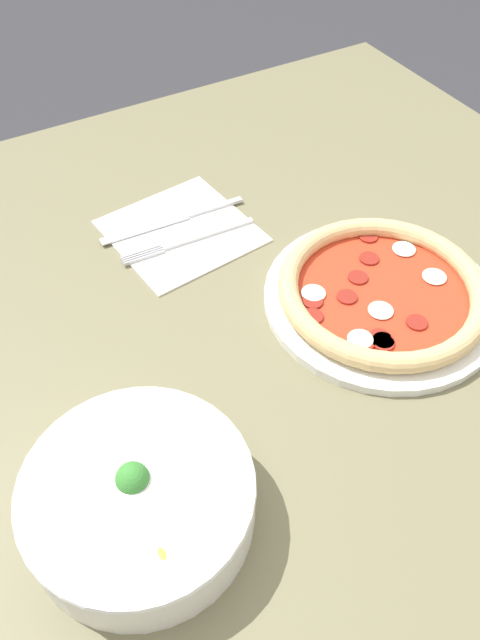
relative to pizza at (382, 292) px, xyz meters
name	(u,v)px	position (x,y,z in m)	size (l,w,h in m)	color
ground_plane	(302,558)	(-0.01, 0.06, -0.77)	(8.00, 8.00, 0.00)	#333338
dining_table	(338,372)	(-0.01, 0.06, -0.11)	(1.26, 1.02, 0.76)	#706B4C
pizza	(382,292)	(0.00, 0.00, 0.00)	(0.30, 0.30, 0.04)	white
bowl	(139,497)	(-0.11, 0.38, 0.02)	(0.22, 0.22, 0.08)	white
napkin	(181,231)	(0.25, 0.16, -0.02)	(0.21, 0.21, 0.00)	white
fork	(191,240)	(0.22, 0.16, -0.01)	(0.02, 0.20, 0.00)	silver
knife	(180,218)	(0.28, 0.15, -0.01)	(0.02, 0.22, 0.01)	silver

